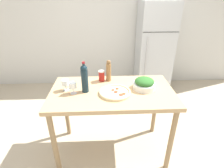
% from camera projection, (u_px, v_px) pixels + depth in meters
% --- Properties ---
extents(ground_plane, '(14.00, 14.00, 0.00)m').
position_uv_depth(ground_plane, '(112.00, 148.00, 2.34)').
color(ground_plane, '#BCAD93').
extents(wall_back, '(6.40, 0.06, 2.60)m').
position_uv_depth(wall_back, '(107.00, 24.00, 3.56)').
color(wall_back, silver).
rests_on(wall_back, ground_plane).
extents(refrigerator, '(0.65, 0.66, 1.75)m').
position_uv_depth(refrigerator, '(154.00, 49.00, 3.47)').
color(refrigerator, '#B7BCC1').
rests_on(refrigerator, ground_plane).
extents(prep_counter, '(1.36, 0.76, 0.89)m').
position_uv_depth(prep_counter, '(112.00, 98.00, 1.98)').
color(prep_counter, tan).
rests_on(prep_counter, ground_plane).
extents(wine_bottle, '(0.07, 0.07, 0.34)m').
position_uv_depth(wine_bottle, '(85.00, 78.00, 1.84)').
color(wine_bottle, '#142833').
rests_on(wine_bottle, prep_counter).
extents(wine_glass_near, '(0.08, 0.08, 0.13)m').
position_uv_depth(wine_glass_near, '(73.00, 86.00, 1.84)').
color(wine_glass_near, silver).
rests_on(wine_glass_near, prep_counter).
extents(wine_glass_far, '(0.08, 0.08, 0.13)m').
position_uv_depth(wine_glass_far, '(65.00, 83.00, 1.90)').
color(wine_glass_far, silver).
rests_on(wine_glass_far, prep_counter).
extents(pepper_mill, '(0.06, 0.06, 0.27)m').
position_uv_depth(pepper_mill, '(109.00, 71.00, 2.10)').
color(pepper_mill, olive).
rests_on(pepper_mill, prep_counter).
extents(salad_bowl, '(0.25, 0.25, 0.13)m').
position_uv_depth(salad_bowl, '(144.00, 84.00, 1.95)').
color(salad_bowl, white).
rests_on(salad_bowl, prep_counter).
extents(homemade_pizza, '(0.34, 0.34, 0.03)m').
position_uv_depth(homemade_pizza, '(115.00, 92.00, 1.87)').
color(homemade_pizza, beige).
rests_on(homemade_pizza, prep_counter).
extents(salt_canister, '(0.07, 0.07, 0.13)m').
position_uv_depth(salt_canister, '(102.00, 76.00, 2.12)').
color(salt_canister, '#B2231E').
rests_on(salt_canister, prep_counter).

